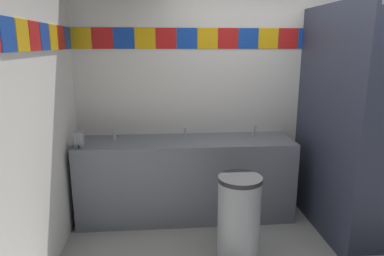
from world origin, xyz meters
The scene contains 10 objects.
wall_back centered at (0.00, 1.45, 1.45)m, with size 4.51×0.09×2.89m.
wall_side centered at (-2.29, 0.00, 1.45)m, with size 0.09×2.83×2.89m.
vanity_counter centered at (-1.05, 1.12, 0.45)m, with size 2.31×0.59×0.88m.
faucet_left centered at (-1.82, 1.21, 0.93)m, with size 0.04×0.10×0.14m.
faucet_center centered at (-1.05, 1.21, 0.93)m, with size 0.04×0.10×0.14m.
faucet_right centered at (-0.28, 1.21, 0.93)m, with size 0.04×0.10×0.14m.
soap_dispenser centered at (-2.12, 0.94, 0.96)m, with size 0.09×0.09×0.16m.
stall_divider centered at (0.47, 0.49, 1.13)m, with size 0.92×1.34×2.25m.
toilet centered at (0.76, 1.01, 0.30)m, with size 0.39×0.49×0.74m.
trash_bin centered at (-0.63, 0.30, 0.38)m, with size 0.39×0.39×0.77m.
Camera 1 is at (-1.28, -2.47, 1.88)m, focal length 32.57 mm.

